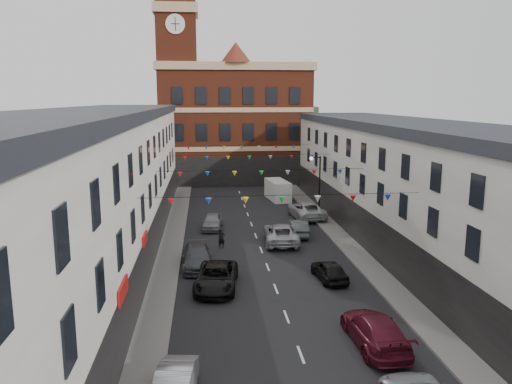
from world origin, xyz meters
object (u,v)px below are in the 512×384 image
object	(u,v)px
white_van	(278,190)
pedestrian	(222,239)
car_right_d	(329,270)
street_lamp	(317,178)
car_left_d	(197,257)
car_left_e	(212,221)
car_right_f	(306,210)
car_right_e	(299,228)
car_left_c	(216,277)
moving_car	(281,233)
car_right_c	(375,330)

from	to	relation	value
white_van	pedestrian	world-z (taller)	white_van
car_right_d	white_van	size ratio (longest dim) A/B	0.76
street_lamp	white_van	bearing A→B (deg)	105.15
pedestrian	car_left_d	bearing A→B (deg)	-129.34
car_left_e	car_right_d	xyz separation A→B (m)	(7.20, -13.56, -0.05)
pedestrian	car_right_f	bearing A→B (deg)	30.86
car_left_d	pedestrian	bearing A→B (deg)	64.36
car_right_f	pedestrian	size ratio (longest dim) A/B	3.90
car_left_d	car_right_d	size ratio (longest dim) A/B	1.31
street_lamp	car_right_e	distance (m)	7.64
car_left_e	car_left_c	bearing A→B (deg)	-83.76
car_right_f	pedestrian	world-z (taller)	car_right_f
car_left_c	car_left_d	size ratio (longest dim) A/B	1.06
car_left_c	car_left_d	world-z (taller)	car_left_c
white_van	car_right_e	bearing A→B (deg)	-99.13
car_left_c	car_right_e	xyz separation A→B (m)	(7.20, 11.30, -0.04)
car_left_c	white_van	bearing A→B (deg)	80.88
car_left_d	white_van	xyz separation A→B (m)	(8.90, 22.63, 0.39)
street_lamp	car_right_f	bearing A→B (deg)	-173.16
car_right_e	moving_car	xyz separation A→B (m)	(-1.80, -1.95, 0.10)
car_left_c	car_right_f	bearing A→B (deg)	69.36
car_left_d	car_right_f	xyz separation A→B (m)	(10.33, 13.36, 0.11)
car_right_c	car_right_d	size ratio (longest dim) A/B	1.39
car_left_d	car_right_f	distance (m)	16.88
car_right_c	white_van	bearing A→B (deg)	-92.05
car_left_d	car_left_e	bearing A→B (deg)	80.73
car_left_e	car_right_f	size ratio (longest dim) A/B	0.69
street_lamp	moving_car	bearing A→B (deg)	-120.02
street_lamp	car_right_c	distance (m)	25.87
street_lamp	car_left_e	distance (m)	11.15
car_right_d	pedestrian	xyz separation A→B (m)	(-6.60, 7.63, 0.12)
car_left_d	street_lamp	bearing A→B (deg)	47.44
car_left_d	pedestrian	distance (m)	4.63
car_left_e	car_right_f	xyz separation A→B (m)	(9.10, 3.18, 0.13)
car_left_c	white_van	distance (m)	27.81
car_right_f	white_van	world-z (taller)	white_van
car_right_d	car_right_e	size ratio (longest dim) A/B	0.90
moving_car	car_left_d	bearing A→B (deg)	42.58
car_left_c	car_right_d	world-z (taller)	car_left_c
pedestrian	car_right_d	bearing A→B (deg)	-65.25
car_right_e	moving_car	distance (m)	2.65
moving_car	pedestrian	xyz separation A→B (m)	(-4.80, -1.01, -0.03)
car_left_d	car_left_c	bearing A→B (deg)	-75.71
white_van	street_lamp	bearing A→B (deg)	-82.22
pedestrian	street_lamp	bearing A→B (deg)	27.92
car_left_e	white_van	size ratio (longest dim) A/B	0.81
street_lamp	car_left_e	world-z (taller)	street_lamp
car_left_c	moving_car	world-z (taller)	moving_car
car_left_d	pedestrian	world-z (taller)	pedestrian
car_left_c	car_left_d	bearing A→B (deg)	113.58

